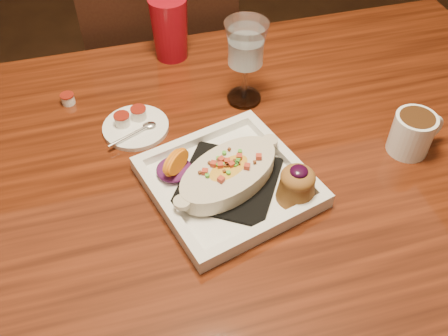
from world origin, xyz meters
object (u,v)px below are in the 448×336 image
object	(u,v)px
goblet	(246,49)
saucer	(134,126)
plate	(235,179)
table	(213,198)
red_tumbler	(170,28)
coffee_mug	(413,132)
chair_far	(162,77)

from	to	relation	value
goblet	saucer	size ratio (longest dim) A/B	1.38
plate	goblet	world-z (taller)	goblet
table	red_tumbler	bearing A→B (deg)	90.21
coffee_mug	saucer	bearing A→B (deg)	151.29
goblet	saucer	bearing A→B (deg)	-172.51
table	chair_far	world-z (taller)	chair_far
chair_far	red_tumbler	distance (m)	0.41
saucer	plate	bearing A→B (deg)	-54.30
coffee_mug	goblet	world-z (taller)	goblet
chair_far	saucer	distance (m)	0.57
plate	coffee_mug	xyz separation A→B (m)	(0.35, 0.01, 0.02)
table	goblet	distance (m)	0.30
goblet	coffee_mug	bearing A→B (deg)	-41.63
chair_far	saucer	world-z (taller)	chair_far
coffee_mug	plate	bearing A→B (deg)	174.45
plate	chair_far	bearing A→B (deg)	76.54
saucer	table	bearing A→B (deg)	-47.80
saucer	chair_far	bearing A→B (deg)	75.65
goblet	red_tumbler	distance (m)	0.24
table	saucer	distance (m)	0.21
red_tumbler	coffee_mug	bearing A→B (deg)	-49.12
saucer	red_tumbler	world-z (taller)	red_tumbler
table	red_tumbler	world-z (taller)	red_tumbler
chair_far	saucer	xyz separation A→B (m)	(-0.13, -0.49, 0.25)
table	goblet	size ratio (longest dim) A/B	8.24
saucer	red_tumbler	bearing A→B (deg)	62.08
goblet	saucer	world-z (taller)	goblet
table	saucer	world-z (taller)	saucer
chair_far	red_tumbler	size ratio (longest dim) A/B	6.41
saucer	goblet	bearing A→B (deg)	7.49
chair_far	coffee_mug	world-z (taller)	chair_far
plate	red_tumbler	xyz separation A→B (m)	(-0.03, 0.44, 0.05)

